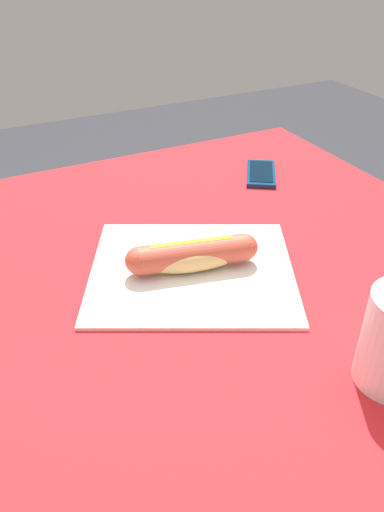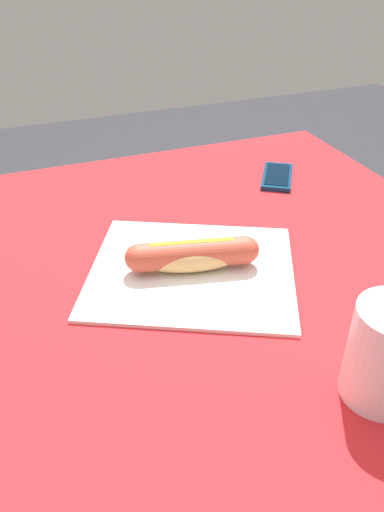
{
  "view_description": "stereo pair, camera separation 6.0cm",
  "coord_description": "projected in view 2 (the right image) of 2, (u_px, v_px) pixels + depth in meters",
  "views": [
    {
      "loc": [
        0.21,
        0.6,
        1.2
      ],
      "look_at": [
        -0.08,
        0.03,
        0.77
      ],
      "focal_mm": 35.47,
      "sensor_mm": 36.0,
      "label": 1
    },
    {
      "loc": [
        0.15,
        0.63,
        1.2
      ],
      "look_at": [
        -0.08,
        0.03,
        0.77
      ],
      "focal_mm": 35.47,
      "sensor_mm": 36.0,
      "label": 2
    }
  ],
  "objects": [
    {
      "name": "dining_table",
      "position": [
        143.0,
        334.0,
        0.86
      ],
      "size": [
        1.17,
        0.91,
        0.74
      ],
      "color": "brown",
      "rests_on": "ground"
    },
    {
      "name": "hot_dog",
      "position": [
        192.0,
        255.0,
        0.77
      ],
      "size": [
        0.21,
        0.09,
        0.05
      ],
      "color": "#DBB26B",
      "rests_on": "paper_wrapper"
    },
    {
      "name": "cell_phone",
      "position": [
        277.0,
        176.0,
        1.07
      ],
      "size": [
        0.12,
        0.14,
        0.01
      ],
      "color": "#0A2D4C",
      "rests_on": "dining_table"
    },
    {
      "name": "paper_wrapper",
      "position": [
        192.0,
        270.0,
        0.79
      ],
      "size": [
        0.4,
        0.39,
        0.01
      ],
      "primitive_type": "cube",
      "rotation": [
        0.0,
        0.0,
        -0.46
      ],
      "color": "silver",
      "rests_on": "dining_table"
    }
  ]
}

